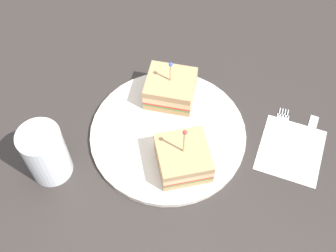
% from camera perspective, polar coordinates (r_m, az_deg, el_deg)
% --- Properties ---
extents(ground_plane, '(1.04, 1.04, 0.02)m').
position_cam_1_polar(ground_plane, '(0.79, 0.00, -1.59)').
color(ground_plane, '#2D2826').
extents(plate, '(0.28, 0.28, 0.01)m').
position_cam_1_polar(plate, '(0.78, 0.00, -1.01)').
color(plate, silver).
rests_on(plate, ground_plane).
extents(sandwich_half_front, '(0.12, 0.12, 0.10)m').
position_cam_1_polar(sandwich_half_front, '(0.80, 0.33, 4.95)').
color(sandwich_half_front, tan).
rests_on(sandwich_half_front, plate).
extents(sandwich_half_back, '(0.11, 0.11, 0.11)m').
position_cam_1_polar(sandwich_half_back, '(0.72, 2.01, -4.23)').
color(sandwich_half_back, tan).
rests_on(sandwich_half_back, plate).
extents(drink_glass, '(0.07, 0.07, 0.11)m').
position_cam_1_polar(drink_glass, '(0.73, -15.74, -3.66)').
color(drink_glass, silver).
rests_on(drink_glass, ground_plane).
extents(napkin, '(0.16, 0.15, 0.00)m').
position_cam_1_polar(napkin, '(0.79, 15.87, -3.04)').
color(napkin, white).
rests_on(napkin, ground_plane).
extents(fork, '(0.11, 0.07, 0.00)m').
position_cam_1_polar(fork, '(0.81, 14.61, -0.29)').
color(fork, silver).
rests_on(fork, ground_plane).
extents(knife, '(0.11, 0.06, 0.00)m').
position_cam_1_polar(knife, '(0.81, 18.07, -1.56)').
color(knife, silver).
rests_on(knife, ground_plane).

